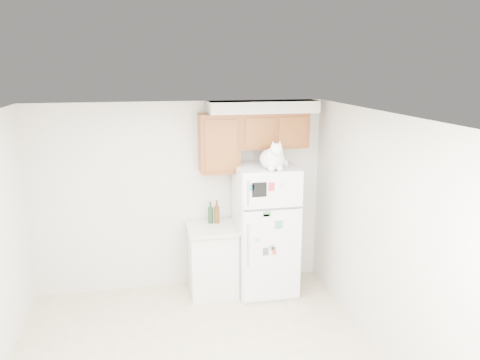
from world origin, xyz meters
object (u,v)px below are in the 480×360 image
object	(u,v)px
cat	(273,158)
storage_box_front	(280,163)
refrigerator	(265,230)
storage_box_back	(270,160)
bottle_amber	(217,212)
bottle_green	(211,212)
base_counter	(213,259)

from	to	relation	value
cat	storage_box_front	bearing A→B (deg)	50.15
refrigerator	storage_box_back	world-z (taller)	storage_box_back
refrigerator	storage_box_front	size ratio (longest dim) A/B	11.33
refrigerator	cat	distance (m)	1.01
refrigerator	bottle_amber	world-z (taller)	refrigerator
refrigerator	bottle_green	distance (m)	0.75
bottle_amber	cat	bearing A→B (deg)	-31.81
storage_box_back	bottle_amber	bearing A→B (deg)	157.08
cat	bottle_amber	world-z (taller)	cat
bottle_green	bottle_amber	world-z (taller)	bottle_amber
refrigerator	bottle_green	bearing A→B (deg)	163.66
refrigerator	cat	bearing A→B (deg)	-80.49
cat	storage_box_back	world-z (taller)	cat
cat	bottle_green	distance (m)	1.14
cat	bottle_amber	size ratio (longest dim) A/B	1.74
bottle_green	storage_box_back	bearing A→B (deg)	-3.80
storage_box_back	base_counter	bearing A→B (deg)	166.37
storage_box_front	base_counter	bearing A→B (deg)	151.10
storage_box_front	bottle_amber	distance (m)	1.05
storage_box_back	refrigerator	bearing A→B (deg)	-141.25
refrigerator	storage_box_back	bearing A→B (deg)	57.99
storage_box_front	refrigerator	bearing A→B (deg)	144.57
storage_box_back	bottle_green	bearing A→B (deg)	156.96
base_counter	bottle_amber	size ratio (longest dim) A/B	2.98
storage_box_back	bottle_green	xyz separation A→B (m)	(-0.79, 0.05, -0.68)
cat	storage_box_back	distance (m)	0.37
storage_box_back	storage_box_front	size ratio (longest dim) A/B	1.20
storage_box_front	storage_box_back	bearing A→B (deg)	89.84
cat	storage_box_back	size ratio (longest dim) A/B	2.99
cat	refrigerator	bearing A→B (deg)	99.51
cat	storage_box_front	distance (m)	0.23
refrigerator	storage_box_back	size ratio (longest dim) A/B	9.44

